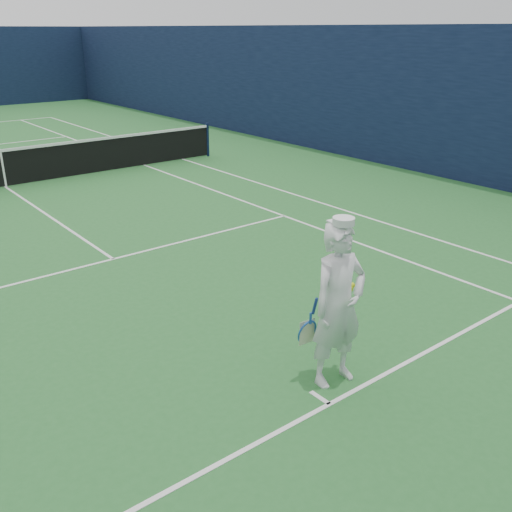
{
  "coord_description": "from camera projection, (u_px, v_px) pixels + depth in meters",
  "views": [
    {
      "loc": [
        -3.92,
        -15.51,
        3.9
      ],
      "look_at": [
        0.4,
        -10.07,
        1.12
      ],
      "focal_mm": 40.0,
      "sensor_mm": 36.0,
      "label": 1
    }
  ],
  "objects": [
    {
      "name": "ground",
      "position": [
        6.0,
        188.0,
        14.98
      ],
      "size": [
        80.0,
        80.0,
        0.0
      ],
      "primitive_type": "plane",
      "color": "#27662C",
      "rests_on": "ground"
    },
    {
      "name": "tennis_net",
      "position": [
        3.0,
        167.0,
        14.78
      ],
      "size": [
        12.88,
        0.09,
        1.07
      ],
      "color": "#141E4C",
      "rests_on": "ground"
    },
    {
      "name": "tennis_player",
      "position": [
        338.0,
        305.0,
        6.43
      ],
      "size": [
        0.79,
        0.55,
        2.03
      ],
      "rotation": [
        0.0,
        0.0,
        -0.09
      ],
      "color": "white",
      "rests_on": "ground"
    },
    {
      "name": "court_markings",
      "position": [
        6.0,
        187.0,
        14.98
      ],
      "size": [
        11.03,
        23.83,
        0.01
      ],
      "color": "white",
      "rests_on": "ground"
    }
  ]
}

